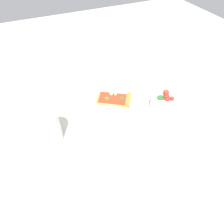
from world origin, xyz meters
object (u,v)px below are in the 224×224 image
(plate, at_px, (113,105))
(pizza_slice_main, at_px, (116,99))
(salad_bowl, at_px, (165,103))
(soda_glass, at_px, (49,129))

(plate, distance_m, pizza_slice_main, 0.03)
(salad_bowl, bearing_deg, plate, -29.76)
(pizza_slice_main, relative_size, salad_bowl, 1.39)
(plate, bearing_deg, salad_bowl, 150.24)
(pizza_slice_main, height_order, soda_glass, soda_glass)
(salad_bowl, bearing_deg, pizza_slice_main, -36.30)
(pizza_slice_main, xyz_separation_m, salad_bowl, (-0.16, 0.12, 0.02))
(plate, distance_m, salad_bowl, 0.22)
(pizza_slice_main, distance_m, salad_bowl, 0.20)
(soda_glass, bearing_deg, pizza_slice_main, -164.24)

